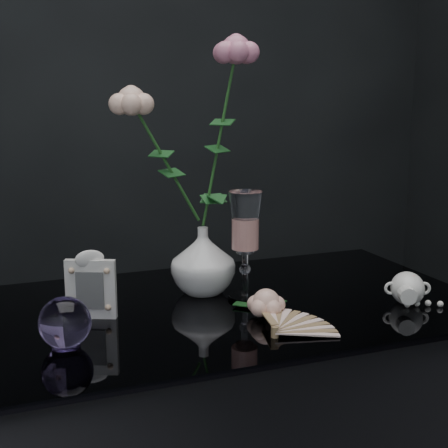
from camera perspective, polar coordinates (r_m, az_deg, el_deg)
name	(u,v)px	position (r m, az deg, el deg)	size (l,w,h in m)	color
vase	(203,260)	(1.30, -1.93, -3.35)	(0.13, 0.13, 0.14)	white
wine_glass	(245,246)	(1.25, 1.95, -2.02)	(0.07, 0.07, 0.22)	white
picture_frame	(91,284)	(1.18, -12.09, -5.41)	(0.10, 0.07, 0.13)	silver
paperweight	(65,322)	(1.06, -14.35, -8.71)	(0.09, 0.09, 0.09)	#9F82D3
paper_fan	(275,331)	(1.09, 4.68, -9.71)	(0.22, 0.17, 0.02)	#F2E1C1
loose_rose	(266,303)	(1.18, 3.87, -7.21)	(0.12, 0.16, 0.05)	#F8B6A0
pearl_jar	(408,287)	(1.30, 16.44, -5.53)	(0.23, 0.24, 0.07)	white
roses	(193,134)	(1.26, -2.82, 8.19)	(0.29, 0.10, 0.43)	#FFC0A6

